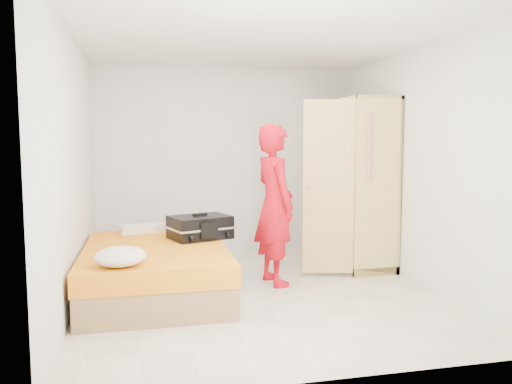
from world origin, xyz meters
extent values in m
plane|color=beige|center=(0.00, 0.00, 0.00)|extent=(4.00, 4.00, 0.00)
plane|color=white|center=(0.00, 0.00, 2.60)|extent=(4.00, 4.00, 0.00)
cube|color=white|center=(0.00, 2.00, 1.30)|extent=(3.60, 0.02, 2.60)
cube|color=white|center=(0.00, -2.00, 1.30)|extent=(3.60, 0.02, 2.60)
cube|color=white|center=(-1.80, 0.00, 1.30)|extent=(0.02, 4.00, 2.60)
cube|color=white|center=(1.80, 0.00, 1.30)|extent=(0.02, 4.00, 2.60)
cube|color=#A07648|center=(-1.05, 0.18, 0.15)|extent=(1.40, 2.00, 0.30)
cube|color=gold|center=(-1.05, 0.18, 0.40)|extent=(1.42, 2.02, 0.20)
cube|color=#DFC16D|center=(1.77, 0.90, 1.05)|extent=(0.04, 1.20, 2.10)
cube|color=#DFC16D|center=(1.50, 0.32, 1.05)|extent=(0.58, 0.04, 2.10)
cube|color=#DFC16D|center=(1.50, 1.48, 1.05)|extent=(0.58, 0.04, 2.10)
cube|color=#DFC16D|center=(1.50, 0.90, 2.08)|extent=(0.58, 1.20, 0.04)
cube|color=tan|center=(1.50, 0.90, 0.05)|extent=(0.58, 1.20, 0.10)
cube|color=#DFC16D|center=(1.23, 1.20, 1.05)|extent=(0.04, 0.59, 2.00)
cube|color=#DFC16D|center=(0.92, 0.41, 1.05)|extent=(0.58, 0.17, 2.00)
cylinder|color=#B2B2B7|center=(1.50, 0.90, 1.92)|extent=(0.02, 1.10, 0.02)
imported|color=red|center=(0.25, 0.30, 0.88)|extent=(0.54, 0.71, 1.76)
cube|color=black|center=(-0.55, 0.51, 0.63)|extent=(0.74, 0.63, 0.25)
cube|color=black|center=(-0.55, 0.51, 0.77)|extent=(0.17, 0.10, 0.03)
ellipsoid|color=silver|center=(-1.36, -0.59, 0.58)|extent=(0.44, 0.44, 0.17)
cube|color=silver|center=(-1.19, 1.03, 0.55)|extent=(0.55, 0.37, 0.09)
camera|label=1|loc=(-1.13, -4.97, 1.57)|focal=35.00mm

